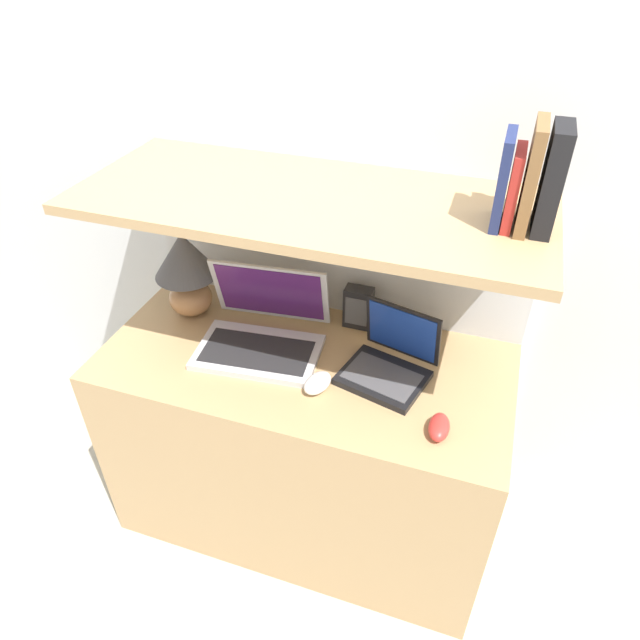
% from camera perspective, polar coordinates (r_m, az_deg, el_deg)
% --- Properties ---
extents(ground_plane, '(12.00, 12.00, 0.00)m').
position_cam_1_polar(ground_plane, '(2.15, -4.23, -24.43)').
color(ground_plane, '#B2AD9E').
extents(wall_back, '(6.00, 0.05, 2.40)m').
position_cam_1_polar(wall_back, '(1.79, 2.13, 14.34)').
color(wall_back, silver).
rests_on(wall_back, ground_plane).
extents(desk, '(1.25, 0.59, 0.74)m').
position_cam_1_polar(desk, '(2.00, -1.48, -12.25)').
color(desk, tan).
rests_on(desk, ground_plane).
extents(back_riser, '(1.25, 0.04, 1.22)m').
position_cam_1_polar(back_riser, '(2.05, 1.40, -1.52)').
color(back_riser, silver).
rests_on(back_riser, ground_plane).
extents(shelf, '(1.25, 0.53, 0.03)m').
position_cam_1_polar(shelf, '(1.52, -1.08, 11.81)').
color(shelf, tan).
rests_on(shelf, back_riser).
extents(table_lamp, '(0.20, 0.20, 0.30)m').
position_cam_1_polar(table_lamp, '(1.89, -13.28, 5.20)').
color(table_lamp, '#B27A4C').
rests_on(table_lamp, desk).
extents(laptop_large, '(0.40, 0.34, 0.25)m').
position_cam_1_polar(laptop_large, '(1.77, -5.78, -1.15)').
color(laptop_large, silver).
rests_on(laptop_large, desk).
extents(laptop_small, '(0.28, 0.27, 0.20)m').
position_cam_1_polar(laptop_small, '(1.68, 6.94, -4.21)').
color(laptop_small, black).
rests_on(laptop_small, desk).
extents(computer_mouse, '(0.09, 0.11, 0.04)m').
position_cam_1_polar(computer_mouse, '(1.63, -0.25, -6.32)').
color(computer_mouse, white).
rests_on(computer_mouse, desk).
extents(second_mouse, '(0.06, 0.10, 0.04)m').
position_cam_1_polar(second_mouse, '(1.54, 11.82, -10.44)').
color(second_mouse, red).
rests_on(second_mouse, desk).
extents(router_box, '(0.09, 0.06, 0.14)m').
position_cam_1_polar(router_box, '(1.84, 3.86, 1.28)').
color(router_box, black).
rests_on(router_box, desk).
extents(book_black, '(0.04, 0.13, 0.24)m').
position_cam_1_polar(book_black, '(1.40, 22.19, 12.83)').
color(book_black, black).
rests_on(book_black, shelf).
extents(book_brown, '(0.03, 0.15, 0.24)m').
position_cam_1_polar(book_brown, '(1.40, 20.36, 13.28)').
color(book_brown, brown).
rests_on(book_brown, shelf).
extents(book_red, '(0.02, 0.13, 0.18)m').
position_cam_1_polar(book_red, '(1.41, 18.80, 12.37)').
color(book_red, '#A82823').
rests_on(book_red, shelf).
extents(book_navy, '(0.02, 0.13, 0.21)m').
position_cam_1_polar(book_navy, '(1.40, 17.83, 13.17)').
color(book_navy, navy).
rests_on(book_navy, shelf).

